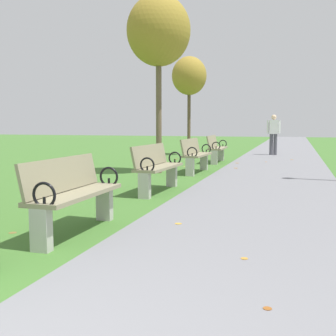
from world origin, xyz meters
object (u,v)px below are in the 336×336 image
park_bench_2 (73,193)px  park_bench_3 (157,167)px  tree_3 (189,76)px  park_bench_4 (195,154)px  pedestrian_walking (274,132)px  tree_2 (159,32)px  park_bench_5 (216,148)px

park_bench_2 → park_bench_3: size_ratio=0.99×
park_bench_3 → tree_3: tree_3 is taller
park_bench_4 → park_bench_2: bearing=-90.0°
park_bench_3 → tree_3: bearing=100.2°
park_bench_4 → pedestrian_walking: 7.05m
tree_2 → park_bench_3: bearing=-72.9°
park_bench_4 → tree_2: size_ratio=0.36×
park_bench_5 → pedestrian_walking: bearing=66.4°
park_bench_4 → park_bench_5: 3.05m
park_bench_4 → pedestrian_walking: size_ratio=1.00×
park_bench_2 → park_bench_4: 6.44m
park_bench_5 → park_bench_3: bearing=-90.0°
park_bench_4 → tree_2: tree_2 is taller
park_bench_3 → park_bench_4: bearing=90.0°
park_bench_3 → pedestrian_walking: bearing=80.7°
park_bench_5 → park_bench_2: bearing=-90.0°
tree_2 → pedestrian_walking: (2.57, 7.14, -2.69)m
park_bench_5 → tree_2: 4.68m
park_bench_3 → park_bench_5: same height
park_bench_2 → park_bench_5: 9.49m
park_bench_2 → pedestrian_walking: (1.65, 13.28, 0.44)m
park_bench_2 → park_bench_3: (0.00, 3.17, 0.00)m
park_bench_3 → tree_2: size_ratio=0.36×
park_bench_2 → park_bench_3: same height
tree_2 → pedestrian_walking: tree_2 is taller
tree_3 → park_bench_4: bearing=-74.5°
park_bench_2 → park_bench_4: (0.00, 6.44, 0.00)m
park_bench_4 → tree_3: size_ratio=0.41×
park_bench_3 → park_bench_4: 3.27m
park_bench_4 → tree_3: bearing=105.5°
park_bench_3 → pedestrian_walking: 10.25m
park_bench_3 → park_bench_5: 6.32m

